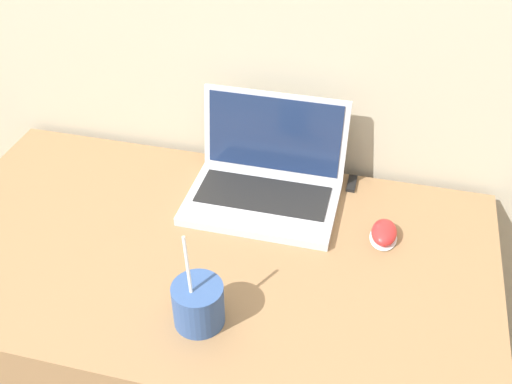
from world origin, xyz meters
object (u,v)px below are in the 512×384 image
(laptop, at_px, (266,179))
(computer_mouse, at_px, (384,233))
(usb_stick, at_px, (352,183))
(drink_cup, at_px, (198,303))

(laptop, relative_size, computer_mouse, 3.97)
(laptop, xyz_separation_m, usb_stick, (0.19, 0.09, -0.04))
(computer_mouse, distance_m, usb_stick, 0.19)
(computer_mouse, bearing_deg, laptop, 162.95)
(drink_cup, relative_size, usb_stick, 3.19)
(drink_cup, relative_size, computer_mouse, 2.27)
(drink_cup, xyz_separation_m, usb_stick, (0.22, 0.48, -0.04))
(drink_cup, height_order, usb_stick, drink_cup)
(laptop, xyz_separation_m, drink_cup, (-0.03, -0.39, -0.00))
(drink_cup, xyz_separation_m, computer_mouse, (0.31, 0.31, -0.03))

